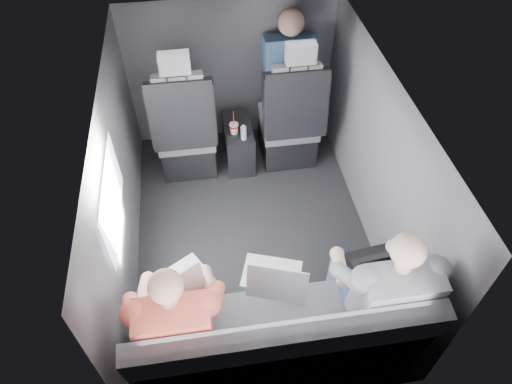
{
  "coord_description": "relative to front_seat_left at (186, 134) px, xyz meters",
  "views": [
    {
      "loc": [
        -0.3,
        -2.21,
        2.9
      ],
      "look_at": [
        0.02,
        -0.05,
        0.55
      ],
      "focal_mm": 32.0,
      "sensor_mm": 36.0,
      "label": 1
    }
  ],
  "objects": [
    {
      "name": "laptop_black",
      "position": [
        1.08,
        -1.66,
        0.23
      ],
      "size": [
        0.33,
        0.31,
        0.22
      ],
      "color": "black",
      "rests_on": "passenger_rear_right"
    },
    {
      "name": "passenger_front_right",
      "position": [
        0.92,
        0.26,
        0.36
      ],
      "size": [
        0.42,
        0.42,
        0.88
      ],
      "color": "#2F4A6A",
      "rests_on": "front_seat_right"
    },
    {
      "name": "passenger_rear_left",
      "position": [
        -0.1,
        -1.81,
        0.21
      ],
      "size": [
        0.47,
        0.6,
        1.18
      ],
      "color": "#39383E",
      "rests_on": "rear_bench"
    },
    {
      "name": "soda_cup",
      "position": [
        0.41,
        -0.06,
        0.06
      ],
      "size": [
        0.08,
        0.08,
        0.23
      ],
      "color": "white",
      "rests_on": "center_console"
    },
    {
      "name": "panel_right",
      "position": [
        1.35,
        -0.84,
        0.27
      ],
      "size": [
        0.02,
        2.6,
        1.35
      ],
      "primitive_type": "cube",
      "color": "#56565B",
      "rests_on": "floor"
    },
    {
      "name": "panel_front",
      "position": [
        0.45,
        0.46,
        0.27
      ],
      "size": [
        1.8,
        0.02,
        1.35
      ],
      "primitive_type": "cube",
      "color": "#56565B",
      "rests_on": "floor"
    },
    {
      "name": "laptop_white",
      "position": [
        -0.08,
        -1.63,
        0.23
      ],
      "size": [
        0.42,
        0.46,
        0.25
      ],
      "color": "silver",
      "rests_on": "passenger_rear_left"
    },
    {
      "name": "front_seat_left",
      "position": [
        0.0,
        0.0,
        0.0
      ],
      "size": [
        0.52,
        0.58,
        1.26
      ],
      "color": "black",
      "rests_on": "floor"
    },
    {
      "name": "passenger_rear_right",
      "position": [
        1.05,
        -1.81,
        0.23
      ],
      "size": [
        0.5,
        0.62,
        1.23
      ],
      "color": "#2F4A6A",
      "rests_on": "rear_bench"
    },
    {
      "name": "seatbelt",
      "position": [
        0.9,
        -0.17,
        0.4
      ],
      "size": [
        0.35,
        0.11,
        0.59
      ],
      "primitive_type": "cube",
      "rotation": [
        -0.14,
        0.49,
        0.0
      ],
      "color": "black",
      "rests_on": "front_seat_right"
    },
    {
      "name": "floor",
      "position": [
        0.45,
        -0.84,
        -0.4
      ],
      "size": [
        2.6,
        2.6,
        0.0
      ],
      "primitive_type": "plane",
      "color": "black",
      "rests_on": "ground"
    },
    {
      "name": "laptop_silver",
      "position": [
        0.46,
        -1.65,
        0.23
      ],
      "size": [
        0.4,
        0.4,
        0.24
      ],
      "color": "silver",
      "rests_on": "rear_bench"
    },
    {
      "name": "center_console",
      "position": [
        0.45,
        0.04,
        -0.2
      ],
      "size": [
        0.24,
        0.48,
        0.41
      ],
      "color": "black",
      "rests_on": "floor"
    },
    {
      "name": "panel_left",
      "position": [
        -0.45,
        -0.84,
        0.27
      ],
      "size": [
        0.02,
        2.6,
        1.35
      ],
      "primitive_type": "cube",
      "color": "#56565B",
      "rests_on": "floor"
    },
    {
      "name": "ceiling",
      "position": [
        0.45,
        -0.84,
        0.95
      ],
      "size": [
        2.6,
        2.6,
        0.0
      ],
      "primitive_type": "plane",
      "rotation": [
        3.14,
        0.0,
        0.0
      ],
      "color": "#B2B2AD",
      "rests_on": "panel_back"
    },
    {
      "name": "water_bottle",
      "position": [
        0.48,
        -0.13,
        0.06
      ],
      "size": [
        0.05,
        0.05,
        0.14
      ],
      "color": "#A2C6DC",
      "rests_on": "center_console"
    },
    {
      "name": "front_seat_right",
      "position": [
        0.9,
        0.0,
        0.0
      ],
      "size": [
        0.52,
        0.58,
        1.26
      ],
      "color": "black",
      "rests_on": "floor"
    },
    {
      "name": "rear_bench",
      "position": [
        0.45,
        -1.9,
        -0.09
      ],
      "size": [
        1.6,
        0.57,
        0.92
      ],
      "color": "#5C5D61",
      "rests_on": "floor"
    },
    {
      "name": "side_window",
      "position": [
        -0.43,
        -1.14,
        0.5
      ],
      "size": [
        0.02,
        0.75,
        0.42
      ],
      "primitive_type": "cube",
      "color": "white",
      "rests_on": "panel_left"
    },
    {
      "name": "panel_back",
      "position": [
        0.45,
        -2.14,
        0.27
      ],
      "size": [
        1.8,
        0.02,
        1.35
      ],
      "primitive_type": "cube",
      "color": "#56565B",
      "rests_on": "floor"
    }
  ]
}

